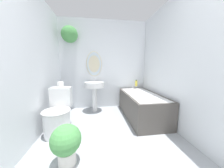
{
  "coord_description": "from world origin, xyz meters",
  "views": [
    {
      "loc": [
        -0.22,
        -0.43,
        1.13
      ],
      "look_at": [
        0.08,
        1.69,
        0.82
      ],
      "focal_mm": 18.0,
      "sensor_mm": 36.0,
      "label": 1
    }
  ],
  "objects_px": {
    "pedestal_sink": "(94,88)",
    "shampoo_bottle": "(136,83)",
    "potted_plant": "(66,142)",
    "toilet": "(58,115)",
    "bathtub": "(141,105)",
    "toilet_paper_roll": "(61,85)"
  },
  "relations": [
    {
      "from": "toilet",
      "to": "pedestal_sink",
      "type": "distance_m",
      "value": 1.14
    },
    {
      "from": "shampoo_bottle",
      "to": "toilet_paper_roll",
      "type": "height_order",
      "value": "toilet_paper_roll"
    },
    {
      "from": "shampoo_bottle",
      "to": "toilet_paper_roll",
      "type": "distance_m",
      "value": 1.94
    },
    {
      "from": "potted_plant",
      "to": "shampoo_bottle",
      "type": "bearing_deg",
      "value": 49.94
    },
    {
      "from": "toilet",
      "to": "toilet_paper_roll",
      "type": "xyz_separation_m",
      "value": [
        -0.0,
        0.23,
        0.51
      ]
    },
    {
      "from": "pedestal_sink",
      "to": "potted_plant",
      "type": "distance_m",
      "value": 1.68
    },
    {
      "from": "pedestal_sink",
      "to": "bathtub",
      "type": "height_order",
      "value": "pedestal_sink"
    },
    {
      "from": "shampoo_bottle",
      "to": "potted_plant",
      "type": "height_order",
      "value": "shampoo_bottle"
    },
    {
      "from": "shampoo_bottle",
      "to": "bathtub",
      "type": "bearing_deg",
      "value": -98.37
    },
    {
      "from": "pedestal_sink",
      "to": "shampoo_bottle",
      "type": "xyz_separation_m",
      "value": [
        1.16,
        0.12,
        0.09
      ]
    },
    {
      "from": "pedestal_sink",
      "to": "potted_plant",
      "type": "height_order",
      "value": "pedestal_sink"
    },
    {
      "from": "bathtub",
      "to": "toilet_paper_roll",
      "type": "xyz_separation_m",
      "value": [
        -1.68,
        -0.19,
        0.53
      ]
    },
    {
      "from": "potted_plant",
      "to": "toilet",
      "type": "bearing_deg",
      "value": 113.26
    },
    {
      "from": "shampoo_bottle",
      "to": "toilet_paper_roll",
      "type": "relative_size",
      "value": 1.59
    },
    {
      "from": "pedestal_sink",
      "to": "toilet_paper_roll",
      "type": "xyz_separation_m",
      "value": [
        -0.61,
        -0.68,
        0.21
      ]
    },
    {
      "from": "toilet",
      "to": "potted_plant",
      "type": "bearing_deg",
      "value": -66.74
    },
    {
      "from": "pedestal_sink",
      "to": "toilet",
      "type": "bearing_deg",
      "value": -124.06
    },
    {
      "from": "pedestal_sink",
      "to": "toilet_paper_roll",
      "type": "bearing_deg",
      "value": -132.1
    },
    {
      "from": "toilet",
      "to": "bathtub",
      "type": "distance_m",
      "value": 1.73
    },
    {
      "from": "toilet",
      "to": "pedestal_sink",
      "type": "bearing_deg",
      "value": 55.94
    },
    {
      "from": "pedestal_sink",
      "to": "toilet_paper_roll",
      "type": "distance_m",
      "value": 0.94
    },
    {
      "from": "bathtub",
      "to": "shampoo_bottle",
      "type": "xyz_separation_m",
      "value": [
        0.09,
        0.61,
        0.42
      ]
    }
  ]
}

